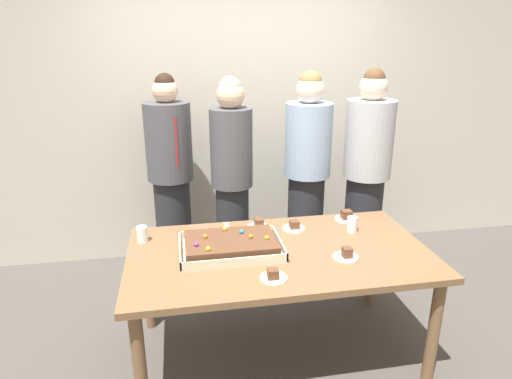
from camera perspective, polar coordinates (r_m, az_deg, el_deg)
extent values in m
plane|color=#4C4742|center=(3.11, 2.78, -20.03)|extent=(12.00, 12.00, 0.00)
cube|color=beige|center=(4.01, -2.11, 12.54)|extent=(8.00, 0.12, 3.00)
cube|color=brown|center=(2.71, 3.03, -8.29)|extent=(1.82, 0.99, 0.04)
cylinder|color=brown|center=(2.53, -14.80, -21.36)|extent=(0.07, 0.07, 0.69)
cylinder|color=brown|center=(2.88, 22.01, -16.62)|extent=(0.07, 0.07, 0.69)
cylinder|color=brown|center=(3.20, -13.81, -11.72)|extent=(0.07, 0.07, 0.69)
cylinder|color=brown|center=(3.49, 14.88, -9.14)|extent=(0.07, 0.07, 0.69)
cube|color=beige|center=(2.69, -3.29, -7.89)|extent=(0.61, 0.42, 0.01)
cube|color=beige|center=(2.50, -2.71, -9.37)|extent=(0.61, 0.01, 0.05)
cube|color=beige|center=(2.86, -3.82, -5.50)|extent=(0.61, 0.01, 0.05)
cube|color=beige|center=(2.66, -9.80, -7.73)|extent=(0.01, 0.42, 0.05)
cube|color=beige|center=(2.73, 3.02, -6.80)|extent=(0.01, 0.42, 0.05)
cube|color=brown|center=(2.67, -3.31, -7.09)|extent=(0.54, 0.35, 0.07)
sphere|color=purple|center=(2.59, -7.74, -7.05)|extent=(0.03, 0.03, 0.03)
sphere|color=orange|center=(2.66, -0.69, -6.09)|extent=(0.03, 0.03, 0.03)
sphere|color=#2D84E0|center=(2.72, -1.89, -5.48)|extent=(0.03, 0.03, 0.03)
sphere|color=yellow|center=(2.53, -6.20, -7.64)|extent=(0.03, 0.03, 0.03)
sphere|color=yellow|center=(2.64, 1.44, -6.29)|extent=(0.03, 0.03, 0.03)
sphere|color=orange|center=(2.68, -6.58, -6.05)|extent=(0.03, 0.03, 0.03)
sphere|color=yellow|center=(2.77, -4.06, -5.10)|extent=(0.03, 0.03, 0.03)
cylinder|color=white|center=(3.01, 0.28, -4.88)|extent=(0.15, 0.15, 0.01)
cube|color=brown|center=(3.00, 0.37, -4.26)|extent=(0.06, 0.07, 0.05)
cylinder|color=white|center=(2.67, 11.53, -8.56)|extent=(0.15, 0.15, 0.01)
cube|color=brown|center=(2.65, 11.71, -7.97)|extent=(0.05, 0.05, 0.06)
cylinder|color=white|center=(3.19, 11.47, -3.80)|extent=(0.15, 0.15, 0.01)
cube|color=brown|center=(3.18, 11.63, -3.20)|extent=(0.07, 0.06, 0.06)
cylinder|color=white|center=(2.99, 4.93, -5.06)|extent=(0.15, 0.15, 0.01)
cube|color=brown|center=(2.98, 4.98, -4.52)|extent=(0.06, 0.06, 0.05)
cylinder|color=white|center=(2.41, 2.30, -11.36)|extent=(0.15, 0.15, 0.01)
cube|color=brown|center=(2.39, 2.19, -10.83)|extent=(0.06, 0.06, 0.05)
cylinder|color=white|center=(2.89, -14.53, -5.62)|extent=(0.07, 0.07, 0.10)
cylinder|color=white|center=(3.01, 12.35, -4.41)|extent=(0.07, 0.07, 0.10)
cube|color=silver|center=(2.99, -3.71, -5.08)|extent=(0.03, 0.20, 0.01)
cylinder|color=#28282D|center=(3.85, -10.55, -4.68)|extent=(0.30, 0.30, 0.85)
cylinder|color=#4C4C51|center=(3.62, -11.26, 6.11)|extent=(0.37, 0.37, 0.63)
cube|color=maroon|center=(3.44, -10.45, 6.04)|extent=(0.04, 0.02, 0.40)
sphere|color=beige|center=(3.55, -11.69, 12.44)|extent=(0.20, 0.20, 0.20)
sphere|color=black|center=(3.54, -11.75, 13.32)|extent=(0.16, 0.16, 0.16)
cylinder|color=#28282D|center=(3.75, 6.34, -4.72)|extent=(0.30, 0.30, 0.90)
cylinder|color=#93ADCC|center=(3.52, 6.78, 6.39)|extent=(0.37, 0.37, 0.58)
sphere|color=beige|center=(3.45, 7.03, 12.68)|extent=(0.22, 0.22, 0.22)
sphere|color=olive|center=(3.45, 7.07, 13.68)|extent=(0.17, 0.17, 0.17)
cylinder|color=#28282D|center=(3.63, -3.00, -5.84)|extent=(0.26, 0.26, 0.85)
cylinder|color=#4C4C51|center=(3.39, -3.22, 5.41)|extent=(0.33, 0.33, 0.61)
sphere|color=beige|center=(3.32, -3.35, 12.09)|extent=(0.21, 0.21, 0.21)
sphere|color=#B2A899|center=(3.31, -3.36, 13.09)|extent=(0.16, 0.16, 0.16)
cylinder|color=#28282D|center=(3.83, 13.51, -4.70)|extent=(0.30, 0.30, 0.89)
cylinder|color=#B2B2B7|center=(3.60, 14.43, 6.31)|extent=(0.38, 0.38, 0.61)
sphere|color=beige|center=(3.54, 14.98, 12.68)|extent=(0.21, 0.21, 0.21)
sphere|color=brown|center=(3.53, 15.06, 13.62)|extent=(0.17, 0.17, 0.17)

